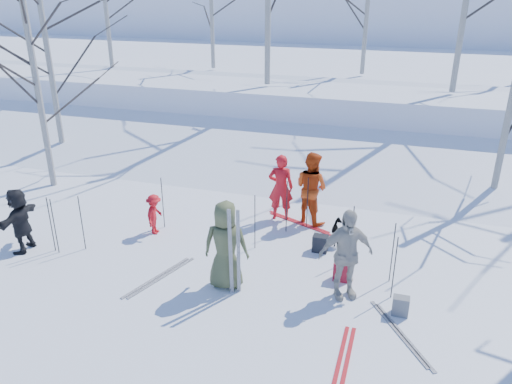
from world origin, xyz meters
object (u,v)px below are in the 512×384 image
(skier_olive_center, at_px, (226,245))
(dog, at_px, (338,233))
(skier_red_north, at_px, (281,187))
(skier_grey_west, at_px, (20,220))
(backpack_grey, at_px, (401,306))
(backpack_dark, at_px, (320,243))
(backpack_red, at_px, (341,271))
(skier_cream_east, at_px, (346,254))
(skier_red_seated, at_px, (155,214))
(skier_redor_behind, at_px, (311,188))

(skier_olive_center, bearing_deg, dog, -137.65)
(skier_olive_center, distance_m, skier_red_north, 3.34)
(skier_grey_west, xyz_separation_m, backpack_grey, (8.39, 0.04, -0.57))
(backpack_grey, xyz_separation_m, backpack_dark, (-1.86, 1.90, 0.01))
(backpack_grey, bearing_deg, skier_grey_west, -179.73)
(skier_grey_west, height_order, backpack_red, skier_grey_west)
(skier_cream_east, distance_m, backpack_red, 0.91)
(skier_grey_west, xyz_separation_m, backpack_red, (7.17, 0.89, -0.55))
(skier_red_seated, xyz_separation_m, dog, (4.37, 0.81, -0.24))
(skier_red_seated, height_order, backpack_grey, skier_red_seated)
(skier_grey_west, bearing_deg, backpack_red, 93.26)
(skier_grey_west, xyz_separation_m, backpack_dark, (6.54, 1.94, -0.56))
(backpack_grey, distance_m, backpack_dark, 2.66)
(backpack_red, xyz_separation_m, backpack_grey, (1.22, -0.85, -0.02))
(skier_olive_center, distance_m, skier_cream_east, 2.34)
(skier_cream_east, distance_m, backpack_grey, 1.37)
(skier_red_seated, relative_size, backpack_dark, 2.54)
(skier_grey_west, bearing_deg, backpack_dark, 102.73)
(skier_red_seated, distance_m, backpack_dark, 4.06)
(skier_red_seated, relative_size, dog, 1.58)
(dog, relative_size, backpack_red, 1.53)
(skier_grey_west, height_order, backpack_grey, skier_grey_west)
(dog, height_order, backpack_grey, dog)
(dog, bearing_deg, skier_redor_behind, -68.68)
(skier_olive_center, xyz_separation_m, backpack_red, (2.21, 0.88, -0.72))
(skier_cream_east, bearing_deg, skier_red_seated, 135.78)
(skier_grey_west, bearing_deg, dog, 105.89)
(skier_red_north, xyz_separation_m, skier_cream_east, (2.06, -2.99, 0.05))
(skier_cream_east, xyz_separation_m, backpack_grey, (1.11, -0.31, -0.74))
(skier_olive_center, relative_size, backpack_red, 4.41)
(skier_olive_center, bearing_deg, skier_cream_east, 178.49)
(skier_cream_east, height_order, skier_grey_west, skier_cream_east)
(skier_redor_behind, xyz_separation_m, dog, (0.87, -0.96, -0.66))
(backpack_red, bearing_deg, backpack_dark, 121.12)
(skier_olive_center, distance_m, dog, 3.17)
(skier_olive_center, xyz_separation_m, skier_cream_east, (2.32, 0.34, 0.01))
(skier_grey_west, distance_m, backpack_dark, 6.84)
(skier_redor_behind, height_order, backpack_grey, skier_redor_behind)
(skier_red_seated, xyz_separation_m, skier_cream_east, (4.78, -1.29, 0.42))
(backpack_red, distance_m, backpack_grey, 1.49)
(skier_olive_center, bearing_deg, skier_redor_behind, -116.71)
(skier_red_seated, relative_size, skier_grey_west, 0.67)
(skier_red_seated, relative_size, backpack_red, 2.42)
(skier_redor_behind, xyz_separation_m, skier_red_seated, (-3.50, -1.78, -0.43))
(skier_red_seated, relative_size, skier_cream_east, 0.55)
(backpack_red, bearing_deg, skier_red_north, 128.46)
(skier_redor_behind, bearing_deg, skier_grey_west, 58.67)
(skier_olive_center, bearing_deg, backpack_red, -168.12)
(skier_red_north, bearing_deg, backpack_red, 119.96)
(skier_red_north, xyz_separation_m, backpack_grey, (3.17, -3.30, -0.69))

